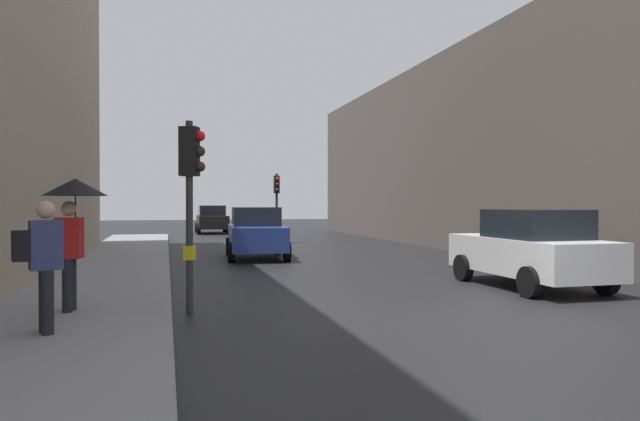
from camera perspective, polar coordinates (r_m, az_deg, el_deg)
ground_plane at (r=9.92m, az=19.55°, el=-10.36°), size 120.00×120.00×0.00m
sidewalk_kerb at (r=14.22m, az=-20.46°, el=-6.68°), size 2.95×40.00×0.16m
building_facade_right at (r=28.02m, az=22.49°, el=5.10°), size 12.00×33.87×8.13m
traffic_light_near_right at (r=10.17m, az=-12.56°, el=2.85°), size 0.45×0.34×3.30m
traffic_light_far_median at (r=27.75m, az=-4.27°, el=1.51°), size 0.25×0.43×3.32m
car_blue_van at (r=20.34m, az=-6.28°, el=-2.17°), size 2.26×4.32×1.76m
car_white_compact at (r=13.93m, az=19.93°, el=-3.53°), size 2.02×4.20×1.76m
car_dark_suv at (r=37.54m, az=-10.54°, el=-0.86°), size 2.04×4.21×1.76m
pedestrian_with_umbrella at (r=10.15m, az=-23.03°, el=0.33°), size 1.00×1.00×2.14m
pedestrian_with_grey_backpack at (r=8.59m, az=-25.57°, el=-4.27°), size 0.66×0.45×1.77m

